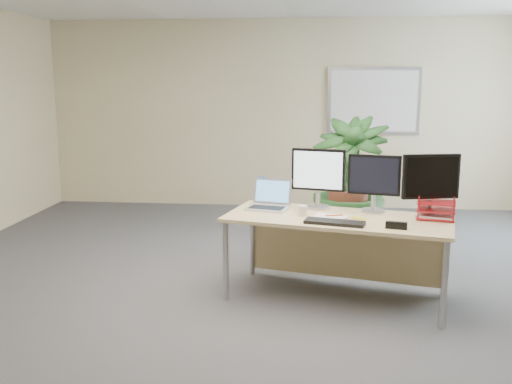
# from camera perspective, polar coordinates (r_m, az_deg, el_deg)

# --- Properties ---
(floor) EXTENTS (8.00, 8.00, 0.00)m
(floor) POSITION_cam_1_polar(r_m,az_deg,el_deg) (4.69, 1.10, -11.95)
(floor) COLOR #444449
(floor) RESTS_ON ground
(back_wall) EXTENTS (7.00, 0.04, 2.70)m
(back_wall) POSITION_cam_1_polar(r_m,az_deg,el_deg) (8.32, 3.28, 7.73)
(back_wall) COLOR beige
(back_wall) RESTS_ON floor
(whiteboard) EXTENTS (1.30, 0.04, 0.95)m
(whiteboard) POSITION_cam_1_polar(r_m,az_deg,el_deg) (8.32, 11.68, 8.90)
(whiteboard) COLOR #B7B6BC
(whiteboard) RESTS_ON back_wall
(desk) EXTENTS (1.99, 1.19, 0.71)m
(desk) POSITION_cam_1_polar(r_m,az_deg,el_deg) (4.95, 8.36, -3.90)
(desk) COLOR tan
(desk) RESTS_ON floor
(floor_plant) EXTENTS (1.05, 1.05, 1.50)m
(floor_plant) POSITION_cam_1_polar(r_m,az_deg,el_deg) (5.79, 9.21, 0.15)
(floor_plant) COLOR #133617
(floor_plant) RESTS_ON floor
(monitor_left) EXTENTS (0.47, 0.22, 0.53)m
(monitor_left) POSITION_cam_1_polar(r_m,az_deg,el_deg) (5.06, 6.25, 1.75)
(monitor_left) COLOR #A4A4A8
(monitor_left) RESTS_ON desk
(monitor_right) EXTENTS (0.44, 0.20, 0.50)m
(monitor_right) POSITION_cam_1_polar(r_m,az_deg,el_deg) (5.00, 11.73, 1.23)
(monitor_right) COLOR #A4A4A8
(monitor_right) RESTS_ON desk
(monitor_dark) EXTENTS (0.48, 0.22, 0.53)m
(monitor_dark) POSITION_cam_1_polar(r_m,az_deg,el_deg) (4.90, 17.08, 1.00)
(monitor_dark) COLOR #A4A4A8
(monitor_dark) RESTS_ON desk
(laptop) EXTENTS (0.41, 0.38, 0.25)m
(laptop) POSITION_cam_1_polar(r_m,az_deg,el_deg) (5.09, 1.35, -0.93)
(laptop) COLOR silver
(laptop) RESTS_ON desk
(keyboard) EXTENTS (0.50, 0.26, 0.03)m
(keyboard) POSITION_cam_1_polar(r_m,az_deg,el_deg) (4.58, 7.86, -3.02)
(keyboard) COLOR black
(keyboard) RESTS_ON desk
(coffee_mug) EXTENTS (0.12, 0.08, 0.09)m
(coffee_mug) POSITION_cam_1_polar(r_m,az_deg,el_deg) (4.81, 4.61, -1.86)
(coffee_mug) COLOR silver
(coffee_mug) RESTS_ON desk
(spiral_notebook) EXTENTS (0.31, 0.28, 0.01)m
(spiral_notebook) POSITION_cam_1_polar(r_m,az_deg,el_deg) (4.78, 7.44, -2.49)
(spiral_notebook) COLOR white
(spiral_notebook) RESTS_ON desk
(orange_pen) EXTENTS (0.15, 0.04, 0.01)m
(orange_pen) POSITION_cam_1_polar(r_m,az_deg,el_deg) (4.79, 7.80, -2.33)
(orange_pen) COLOR #D85318
(orange_pen) RESTS_ON spiral_notebook
(yellow_highlighter) EXTENTS (0.12, 0.06, 0.02)m
(yellow_highlighter) POSITION_cam_1_polar(r_m,az_deg,el_deg) (4.77, 10.23, -2.59)
(yellow_highlighter) COLOR #FFFB1A
(yellow_highlighter) RESTS_ON desk
(water_bottle) EXTENTS (0.07, 0.07, 0.25)m
(water_bottle) POSITION_cam_1_polar(r_m,az_deg,el_deg) (5.27, 0.54, 0.15)
(water_bottle) COLOR silver
(water_bottle) RESTS_ON desk
(letter_tray) EXTENTS (0.34, 0.29, 0.14)m
(letter_tray) POSITION_cam_1_polar(r_m,az_deg,el_deg) (4.91, 17.56, -1.87)
(letter_tray) COLOR maroon
(letter_tray) RESTS_ON desk
(stapler) EXTENTS (0.17, 0.08, 0.05)m
(stapler) POSITION_cam_1_polar(r_m,az_deg,el_deg) (4.51, 13.85, -3.26)
(stapler) COLOR black
(stapler) RESTS_ON desk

